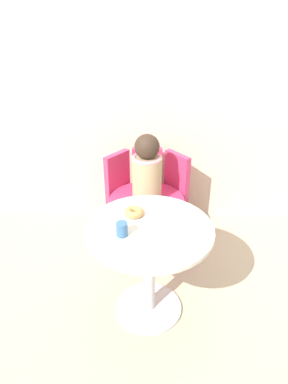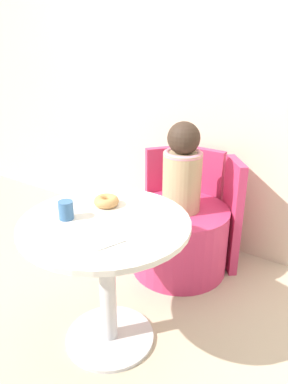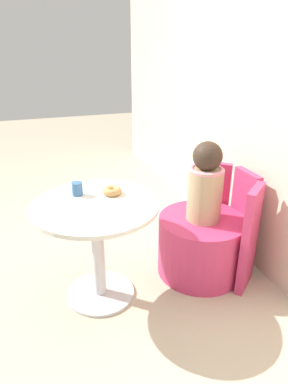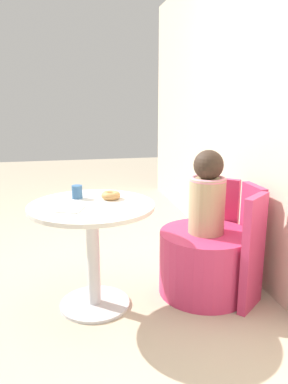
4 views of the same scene
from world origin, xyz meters
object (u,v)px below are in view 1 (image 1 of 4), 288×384
round_table (149,251)px  tub_chair (147,220)px  cup (122,229)px  child_figure (147,170)px  donut (134,212)px

round_table → tub_chair: size_ratio=1.25×
round_table → cup: cup is taller
tub_chair → child_figure: child_figure is taller
tub_chair → round_table: bearing=-88.4°
tub_chair → donut: (-0.07, -0.60, 0.47)m
donut → cup: 0.21m
round_table → donut: 0.25m
tub_chair → child_figure: bearing=0.0°
tub_chair → cup: (-0.13, -0.80, 0.49)m
round_table → cup: bearing=-153.3°
cup → donut: bearing=74.0°
donut → round_table: bearing=-53.6°
tub_chair → cup: 0.94m
child_figure → cup: (-0.13, -0.80, 0.02)m
cup → child_figure: bearing=80.8°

